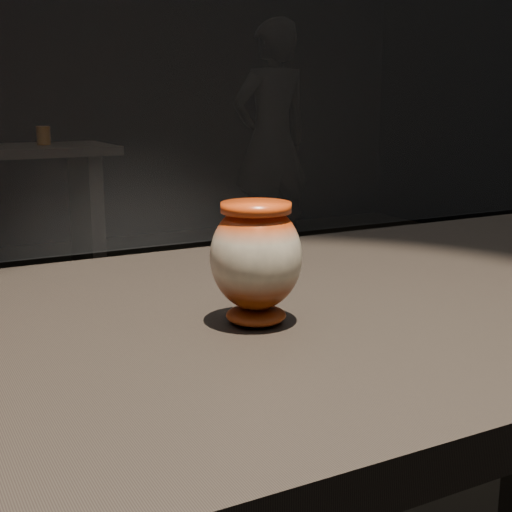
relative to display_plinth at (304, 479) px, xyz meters
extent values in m
cube|color=black|center=(0.00, 0.00, 0.24)|extent=(2.00, 0.80, 0.05)
ellipsoid|color=#6E2909|center=(-0.11, -0.05, 0.28)|extent=(0.10, 0.10, 0.02)
ellipsoid|color=beige|center=(-0.11, -0.05, 0.35)|extent=(0.15, 0.15, 0.13)
cylinder|color=#E14B15|center=(-0.11, -0.05, 0.41)|extent=(0.11, 0.11, 0.01)
cube|color=black|center=(0.58, 3.38, -0.21)|extent=(0.08, 0.50, 0.85)
cylinder|color=#8C4414|center=(0.37, 3.41, 0.32)|extent=(0.08, 0.08, 0.11)
imported|color=black|center=(2.04, 3.72, 0.22)|extent=(0.64, 0.44, 1.71)
camera|label=1|loc=(-0.51, -0.80, 0.55)|focal=50.00mm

